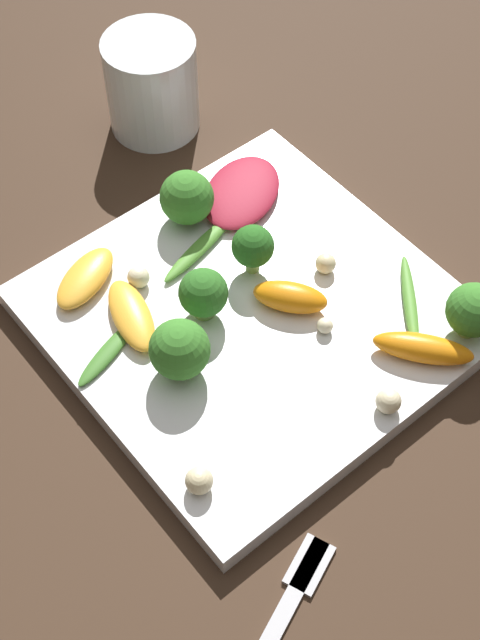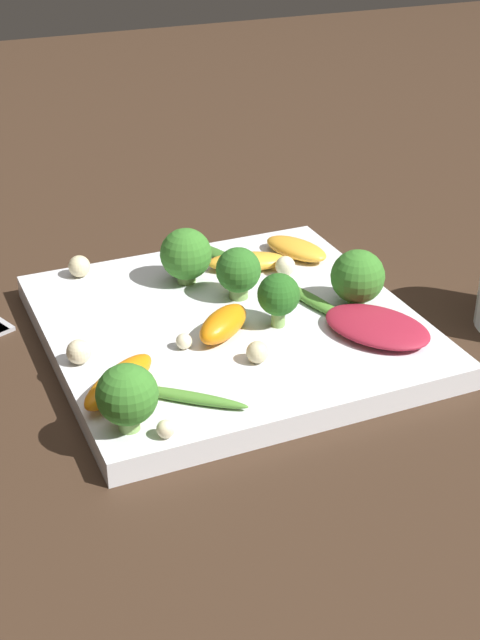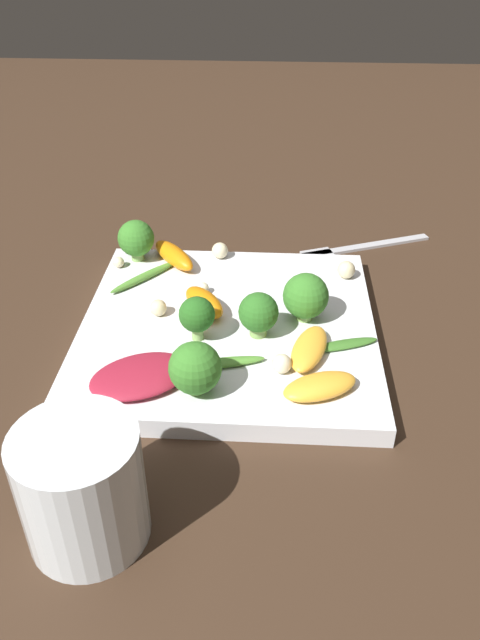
% 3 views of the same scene
% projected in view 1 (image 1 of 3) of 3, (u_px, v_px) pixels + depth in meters
% --- Properties ---
extents(ground_plane, '(2.40, 2.40, 0.00)m').
position_uv_depth(ground_plane, '(251.00, 323.00, 0.69)').
color(ground_plane, '#382619').
extents(plate, '(0.28, 0.28, 0.02)m').
position_uv_depth(plate, '(252.00, 316.00, 0.68)').
color(plate, white).
rests_on(plate, ground_plane).
extents(drinking_glass, '(0.08, 0.08, 0.09)m').
position_uv_depth(drinking_glass, '(152.00, 85.00, 0.78)').
color(drinking_glass, white).
rests_on(drinking_glass, ground_plane).
extents(fork, '(0.08, 0.16, 0.01)m').
position_uv_depth(fork, '(276.00, 628.00, 0.55)').
color(fork, '#B2B2B7').
rests_on(fork, ground_plane).
extents(radicchio_leaf_0, '(0.09, 0.10, 0.01)m').
position_uv_depth(radicchio_leaf_0, '(241.00, 192.00, 0.73)').
color(radicchio_leaf_0, maroon).
rests_on(radicchio_leaf_0, plate).
extents(orange_segment_0, '(0.07, 0.05, 0.01)m').
position_uv_depth(orange_segment_0, '(131.00, 315.00, 0.66)').
color(orange_segment_0, '#FCAD33').
rests_on(orange_segment_0, plate).
extents(orange_segment_1, '(0.06, 0.05, 0.02)m').
position_uv_depth(orange_segment_1, '(290.00, 297.00, 0.66)').
color(orange_segment_1, orange).
rests_on(orange_segment_1, plate).
extents(orange_segment_2, '(0.07, 0.06, 0.02)m').
position_uv_depth(orange_segment_2, '(423.00, 348.00, 0.64)').
color(orange_segment_2, orange).
rests_on(orange_segment_2, plate).
extents(orange_segment_3, '(0.05, 0.07, 0.01)m').
position_uv_depth(orange_segment_3, '(85.00, 278.00, 0.68)').
color(orange_segment_3, '#FCAD33').
rests_on(orange_segment_3, plate).
extents(broccoli_floret_0, '(0.04, 0.04, 0.05)m').
position_uv_depth(broccoli_floret_0, '(187.00, 198.00, 0.70)').
color(broccoli_floret_0, '#84AD5B').
rests_on(broccoli_floret_0, plate).
extents(broccoli_floret_1, '(0.03, 0.03, 0.04)m').
position_uv_depth(broccoli_floret_1, '(253.00, 247.00, 0.67)').
color(broccoli_floret_1, '#84AD5B').
rests_on(broccoli_floret_1, plate).
extents(broccoli_floret_2, '(0.04, 0.04, 0.05)m').
position_uv_depth(broccoli_floret_2, '(180.00, 350.00, 0.62)').
color(broccoli_floret_2, '#84AD5B').
rests_on(broccoli_floret_2, plate).
extents(broccoli_floret_3, '(0.04, 0.04, 0.05)m').
position_uv_depth(broccoli_floret_3, '(473.00, 311.00, 0.64)').
color(broccoli_floret_3, '#84AD5B').
rests_on(broccoli_floret_3, plate).
extents(broccoli_floret_4, '(0.04, 0.04, 0.04)m').
position_uv_depth(broccoli_floret_4, '(203.00, 294.00, 0.65)').
color(broccoli_floret_4, '#7A9E51').
rests_on(broccoli_floret_4, plate).
extents(arugula_sprig_0, '(0.03, 0.09, 0.01)m').
position_uv_depth(arugula_sprig_0, '(201.00, 247.00, 0.70)').
color(arugula_sprig_0, '#518E33').
rests_on(arugula_sprig_0, plate).
extents(arugula_sprig_1, '(0.03, 0.07, 0.01)m').
position_uv_depth(arugula_sprig_1, '(108.00, 352.00, 0.64)').
color(arugula_sprig_1, '#3D7528').
rests_on(arugula_sprig_1, plate).
extents(arugula_sprig_2, '(0.08, 0.07, 0.01)m').
position_uv_depth(arugula_sprig_2, '(410.00, 302.00, 0.67)').
color(arugula_sprig_2, '#518E33').
rests_on(arugula_sprig_2, plate).
extents(macadamia_nut_0, '(0.02, 0.02, 0.02)m').
position_uv_depth(macadamia_nut_0, '(388.00, 401.00, 0.61)').
color(macadamia_nut_0, beige).
rests_on(macadamia_nut_0, plate).
extents(macadamia_nut_1, '(0.02, 0.02, 0.02)m').
position_uv_depth(macadamia_nut_1, '(138.00, 277.00, 0.68)').
color(macadamia_nut_1, beige).
rests_on(macadamia_nut_1, plate).
extents(macadamia_nut_2, '(0.02, 0.02, 0.02)m').
position_uv_depth(macadamia_nut_2, '(326.00, 263.00, 0.69)').
color(macadamia_nut_2, beige).
rests_on(macadamia_nut_2, plate).
extents(macadamia_nut_3, '(0.02, 0.02, 0.02)m').
position_uv_depth(macadamia_nut_3, '(199.00, 481.00, 0.58)').
color(macadamia_nut_3, beige).
rests_on(macadamia_nut_3, plate).
extents(macadamia_nut_4, '(0.01, 0.01, 0.01)m').
position_uv_depth(macadamia_nut_4, '(465.00, 298.00, 0.67)').
color(macadamia_nut_4, beige).
rests_on(macadamia_nut_4, plate).
extents(macadamia_nut_5, '(0.01, 0.01, 0.01)m').
position_uv_depth(macadamia_nut_5, '(325.00, 326.00, 0.65)').
color(macadamia_nut_5, beige).
rests_on(macadamia_nut_5, plate).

